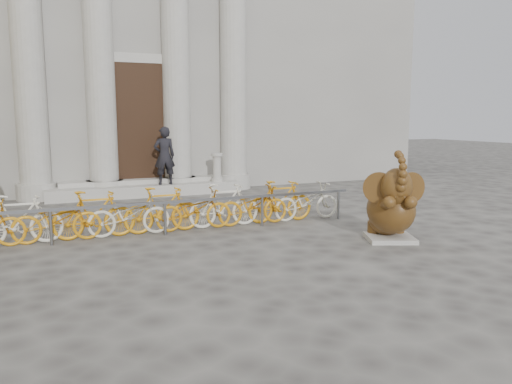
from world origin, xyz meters
name	(u,v)px	position (x,y,z in m)	size (l,w,h in m)	color
ground	(264,283)	(0.00, 0.00, 0.00)	(80.00, 80.00, 0.00)	#474442
classical_building	(115,30)	(0.00, 14.93, 5.98)	(22.00, 10.70, 12.00)	gray
entrance_steps	(145,190)	(0.00, 9.40, 0.18)	(6.00, 1.20, 0.36)	#A8A59E
elephant_statue	(392,208)	(3.43, 1.40, 0.67)	(1.24, 1.46, 1.84)	#A8A59E
bike_rack	(162,210)	(-0.64, 3.95, 0.50)	(8.98, 0.53, 1.00)	slate
pedestrian	(164,156)	(0.58, 9.07, 1.28)	(0.67, 0.44, 1.83)	black
balustrade_post	(217,169)	(2.34, 9.10, 0.80)	(0.39, 0.39, 0.95)	#A8A59E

